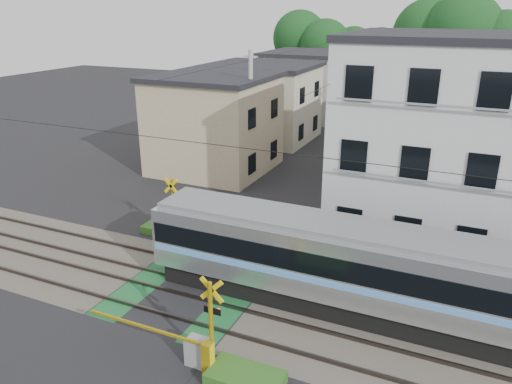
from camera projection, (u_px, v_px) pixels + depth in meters
The scene contains 11 objects.
ground at pixel (190, 289), 19.42m from camera, with size 120.00×120.00×0.00m, color black.
track_bed at pixel (190, 289), 19.41m from camera, with size 120.00×120.00×0.14m.
crossing_signal_near at pixel (199, 346), 15.06m from camera, with size 4.74×0.65×3.09m.
crossing_signal_far at pixel (183, 226), 23.29m from camera, with size 4.74×0.65×3.09m.
apartment_block at pixel (456, 140), 22.62m from camera, with size 10.20×8.36×9.30m.
houses_row at pixel (359, 100), 40.32m from camera, with size 22.07×31.35×6.80m.
tree_hill at pixel (409, 52), 58.85m from camera, with size 40.00×12.37×11.91m.
catenary at pixel (347, 229), 15.84m from camera, with size 60.00×5.04×7.00m.
utility_poles at pixel (334, 94), 38.05m from camera, with size 7.90×42.00×8.00m.
pedestrian at pixel (394, 110), 48.23m from camera, with size 0.69×0.45×1.90m, color #292F33.
weed_patches at pixel (229, 297), 18.60m from camera, with size 10.25×8.80×0.40m.
Camera 1 is at (9.29, -14.31, 10.35)m, focal length 35.00 mm.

